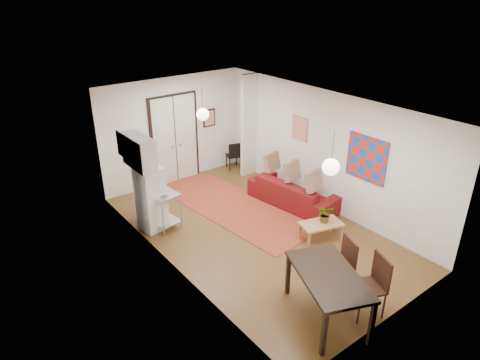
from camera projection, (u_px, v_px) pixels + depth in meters
floor at (255, 231)px, 9.67m from camera, size 7.00×7.00×0.00m
ceiling at (257, 105)px, 8.44m from camera, size 4.20×7.00×0.02m
wall_back at (174, 131)px, 11.57m from camera, size 4.20×0.02×2.90m
wall_front at (401, 246)px, 6.54m from camera, size 4.20×0.02×2.90m
wall_left at (168, 200)px, 7.90m from camera, size 0.02×7.00×2.90m
wall_right at (323, 150)px, 10.22m from camera, size 0.02×7.00×2.90m
double_doors at (175, 140)px, 11.64m from camera, size 1.44×0.06×2.50m
stub_partition at (249, 126)px, 11.91m from camera, size 0.50×0.10×2.90m
wall_cabinet at (139, 152)px, 8.88m from camera, size 0.35×1.00×0.70m
painting_popart at (367, 159)px, 9.22m from camera, size 0.05×1.00×1.00m
painting_abstract at (300, 128)px, 10.63m from camera, size 0.05×0.50×0.60m
poster_back at (209, 118)px, 12.12m from camera, size 0.40×0.03×0.50m
print_left at (122, 145)px, 9.14m from camera, size 0.03×0.44×0.54m
pendant_back at (203, 114)px, 10.15m from camera, size 0.30×0.30×0.80m
pendant_front at (331, 167)px, 7.28m from camera, size 0.30×0.30×0.80m
kilim_rug at (232, 206)px, 10.70m from camera, size 2.12×4.61×0.01m
sofa at (293, 192)px, 10.68m from camera, size 1.23×2.44×0.68m
coffee_table at (321, 225)px, 9.22m from camera, size 1.00×0.73×0.40m
potted_plant at (325, 214)px, 9.17m from camera, size 0.42×0.39×0.39m
kitchen_counter at (158, 202)px, 9.74m from camera, size 0.69×1.18×0.86m
bowl at (163, 194)px, 9.39m from camera, size 0.22×0.22×0.05m
soap_bottle at (149, 183)px, 9.73m from camera, size 0.09×0.09×0.18m
fridge at (151, 199)px, 9.47m from camera, size 0.60×0.60×1.50m
dining_table at (329, 279)px, 6.87m from camera, size 1.44×1.81×0.88m
dining_chair_near at (331, 260)px, 7.60m from camera, size 0.67×0.81×1.08m
dining_chair_far at (362, 279)px, 7.11m from camera, size 0.67×0.81×1.08m
black_side_chair at (232, 152)px, 12.75m from camera, size 0.48×0.49×0.84m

